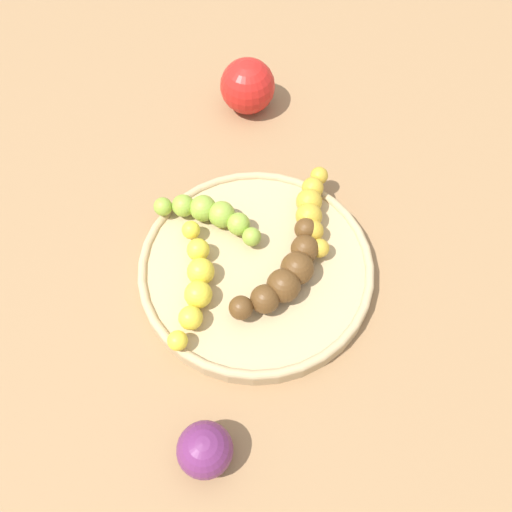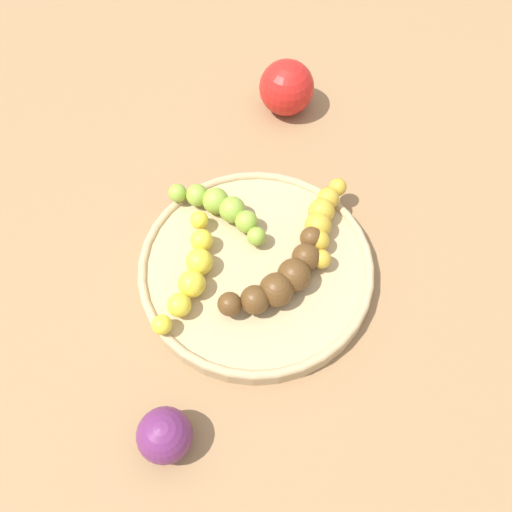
{
  "view_description": "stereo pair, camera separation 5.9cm",
  "coord_description": "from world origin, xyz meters",
  "px_view_note": "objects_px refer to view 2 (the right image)",
  "views": [
    {
      "loc": [
        0.05,
        0.3,
        0.55
      ],
      "look_at": [
        0.0,
        0.0,
        0.04
      ],
      "focal_mm": 39.21,
      "sensor_mm": 36.0,
      "label": 1
    },
    {
      "loc": [
        -0.01,
        0.3,
        0.55
      ],
      "look_at": [
        0.0,
        0.0,
        0.04
      ],
      "focal_mm": 39.21,
      "sensor_mm": 36.0,
      "label": 2
    }
  ],
  "objects_px": {
    "banana_green": "(222,208)",
    "apple_red": "(287,88)",
    "plum_purple": "(165,435)",
    "fruit_bowl": "(256,268)",
    "banana_spotted": "(323,219)",
    "banana_yellow": "(192,272)",
    "banana_overripe": "(281,279)"
  },
  "relations": [
    {
      "from": "banana_green",
      "to": "apple_red",
      "type": "bearing_deg",
      "value": 10.46
    },
    {
      "from": "plum_purple",
      "to": "fruit_bowl",
      "type": "bearing_deg",
      "value": -113.28
    },
    {
      "from": "fruit_bowl",
      "to": "banana_spotted",
      "type": "height_order",
      "value": "banana_spotted"
    },
    {
      "from": "fruit_bowl",
      "to": "banana_green",
      "type": "xyz_separation_m",
      "value": [
        0.04,
        -0.06,
        0.02
      ]
    },
    {
      "from": "banana_yellow",
      "to": "banana_spotted",
      "type": "distance_m",
      "value": 0.16
    },
    {
      "from": "banana_spotted",
      "to": "apple_red",
      "type": "relative_size",
      "value": 1.59
    },
    {
      "from": "banana_overripe",
      "to": "banana_green",
      "type": "bearing_deg",
      "value": 172.61
    },
    {
      "from": "banana_spotted",
      "to": "plum_purple",
      "type": "xyz_separation_m",
      "value": [
        0.15,
        0.24,
        -0.01
      ]
    },
    {
      "from": "plum_purple",
      "to": "banana_green",
      "type": "bearing_deg",
      "value": -99.05
    },
    {
      "from": "banana_green",
      "to": "banana_yellow",
      "type": "bearing_deg",
      "value": -166.8
    },
    {
      "from": "banana_yellow",
      "to": "banana_spotted",
      "type": "xyz_separation_m",
      "value": [
        -0.14,
        -0.07,
        0.0
      ]
    },
    {
      "from": "banana_overripe",
      "to": "plum_purple",
      "type": "bearing_deg",
      "value": -77.62
    },
    {
      "from": "plum_purple",
      "to": "banana_yellow",
      "type": "bearing_deg",
      "value": -94.18
    },
    {
      "from": "banana_yellow",
      "to": "banana_green",
      "type": "bearing_deg",
      "value": 84.06
    },
    {
      "from": "banana_yellow",
      "to": "plum_purple",
      "type": "xyz_separation_m",
      "value": [
        0.01,
        0.17,
        -0.01
      ]
    },
    {
      "from": "banana_green",
      "to": "banana_overripe",
      "type": "bearing_deg",
      "value": -112.11
    },
    {
      "from": "banana_overripe",
      "to": "apple_red",
      "type": "height_order",
      "value": "apple_red"
    },
    {
      "from": "banana_green",
      "to": "apple_red",
      "type": "distance_m",
      "value": 0.21
    },
    {
      "from": "fruit_bowl",
      "to": "apple_red",
      "type": "distance_m",
      "value": 0.26
    },
    {
      "from": "banana_spotted",
      "to": "apple_red",
      "type": "bearing_deg",
      "value": -65.75
    },
    {
      "from": "fruit_bowl",
      "to": "banana_green",
      "type": "height_order",
      "value": "banana_green"
    },
    {
      "from": "banana_green",
      "to": "plum_purple",
      "type": "distance_m",
      "value": 0.25
    },
    {
      "from": "banana_overripe",
      "to": "banana_spotted",
      "type": "distance_m",
      "value": 0.09
    },
    {
      "from": "fruit_bowl",
      "to": "banana_overripe",
      "type": "xyz_separation_m",
      "value": [
        -0.03,
        0.03,
        0.03
      ]
    },
    {
      "from": "banana_overripe",
      "to": "fruit_bowl",
      "type": "bearing_deg",
      "value": -178.22
    },
    {
      "from": "banana_spotted",
      "to": "banana_green",
      "type": "relative_size",
      "value": 1.0
    },
    {
      "from": "banana_yellow",
      "to": "plum_purple",
      "type": "height_order",
      "value": "plum_purple"
    },
    {
      "from": "fruit_bowl",
      "to": "apple_red",
      "type": "bearing_deg",
      "value": -97.61
    },
    {
      "from": "banana_spotted",
      "to": "apple_red",
      "type": "xyz_separation_m",
      "value": [
        0.04,
        -0.2,
        0.0
      ]
    },
    {
      "from": "banana_overripe",
      "to": "banana_green",
      "type": "xyz_separation_m",
      "value": [
        0.07,
        -0.09,
        -0.0
      ]
    },
    {
      "from": "apple_red",
      "to": "plum_purple",
      "type": "bearing_deg",
      "value": 75.53
    },
    {
      "from": "banana_spotted",
      "to": "banana_overripe",
      "type": "bearing_deg",
      "value": 73.11
    }
  ]
}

